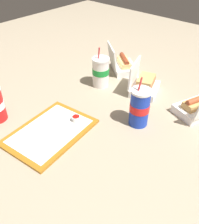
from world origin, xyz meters
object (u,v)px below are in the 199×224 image
object	(u,v)px
ketchup_cup	(76,118)
soda_cup_front	(140,107)
soda_cup_right	(101,72)
clamshell_sandwich_right	(144,85)
plastic_fork	(58,134)
clamshell_hotdog_back	(122,65)
food_tray	(50,132)
clamshell_hotdog_front	(199,107)

from	to	relation	value
ketchup_cup	soda_cup_front	bearing A→B (deg)	131.30
soda_cup_front	soda_cup_right	bearing A→B (deg)	-111.95
clamshell_sandwich_right	plastic_fork	bearing A→B (deg)	-7.69
soda_cup_front	clamshell_hotdog_back	bearing A→B (deg)	-134.55
clamshell_sandwich_right	ketchup_cup	bearing A→B (deg)	-11.06
food_tray	ketchup_cup	xyz separation A→B (m)	(-0.12, 0.03, 0.02)
ketchup_cup	soda_cup_front	size ratio (longest dim) A/B	0.17
ketchup_cup	soda_cup_right	distance (m)	0.36
clamshell_sandwich_right	food_tray	bearing A→B (deg)	-12.08
food_tray	clamshell_hotdog_front	size ratio (longest dim) A/B	1.62
clamshell_sandwich_right	clamshell_hotdog_front	size ratio (longest dim) A/B	0.85
food_tray	plastic_fork	size ratio (longest dim) A/B	3.61
ketchup_cup	food_tray	bearing A→B (deg)	-15.48
ketchup_cup	plastic_fork	distance (m)	0.12
plastic_fork	soda_cup_right	bearing A→B (deg)	-179.08
plastic_fork	soda_cup_front	distance (m)	0.37
plastic_fork	clamshell_hotdog_back	bearing A→B (deg)	176.20
food_tray	ketchup_cup	distance (m)	0.13
ketchup_cup	clamshell_hotdog_front	distance (m)	0.58
food_tray	ketchup_cup	size ratio (longest dim) A/B	9.92
plastic_fork	clamshell_hotdog_front	xyz separation A→B (m)	(-0.55, 0.38, 0.03)
ketchup_cup	clamshell_sandwich_right	xyz separation A→B (m)	(-0.42, 0.08, 0.02)
ketchup_cup	clamshell_sandwich_right	bearing A→B (deg)	168.94
ketchup_cup	plastic_fork	xyz separation A→B (m)	(0.12, 0.01, -0.01)
clamshell_sandwich_right	soda_cup_front	size ratio (longest dim) A/B	0.88
food_tray	soda_cup_right	bearing A→B (deg)	-166.89
ketchup_cup	clamshell_sandwich_right	size ratio (longest dim) A/B	0.19
ketchup_cup	soda_cup_front	distance (m)	0.29
ketchup_cup	plastic_fork	size ratio (longest dim) A/B	0.36
clamshell_hotdog_back	clamshell_sandwich_right	distance (m)	0.27
food_tray	plastic_fork	distance (m)	0.05
clamshell_hotdog_back	soda_cup_front	bearing A→B (deg)	45.45
food_tray	clamshell_sandwich_right	bearing A→B (deg)	167.92
plastic_fork	soda_cup_front	bearing A→B (deg)	128.47
food_tray	clamshell_hotdog_back	distance (m)	0.68
food_tray	plastic_fork	world-z (taller)	plastic_fork
food_tray	ketchup_cup	world-z (taller)	ketchup_cup
clamshell_hotdog_front	soda_cup_front	xyz separation A→B (m)	(0.25, -0.17, 0.05)
soda_cup_front	ketchup_cup	bearing A→B (deg)	-48.70
clamshell_sandwich_right	soda_cup_right	world-z (taller)	soda_cup_right
ketchup_cup	soda_cup_right	world-z (taller)	soda_cup_right
ketchup_cup	clamshell_hotdog_back	world-z (taller)	clamshell_hotdog_back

